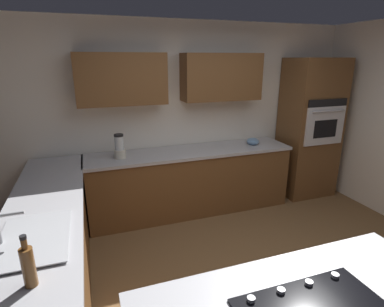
{
  "coord_description": "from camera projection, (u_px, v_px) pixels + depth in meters",
  "views": [
    {
      "loc": [
        1.38,
        2.03,
        2.1
      ],
      "look_at": [
        0.23,
        -1.3,
        0.99
      ],
      "focal_mm": 28.33,
      "sensor_mm": 36.0,
      "label": 1
    }
  ],
  "objects": [
    {
      "name": "ground_plane",
      "position": [
        259.0,
        289.0,
        2.89
      ],
      "size": [
        14.0,
        14.0,
        0.0
      ],
      "primitive_type": "plane",
      "color": "brown"
    },
    {
      "name": "wall_back",
      "position": [
        186.0,
        108.0,
        4.29
      ],
      "size": [
        6.0,
        0.44,
        2.6
      ],
      "color": "white",
      "rests_on": "ground"
    },
    {
      "name": "lower_cabinets_back",
      "position": [
        191.0,
        182.0,
        4.28
      ],
      "size": [
        2.8,
        0.6,
        0.86
      ],
      "primitive_type": "cube",
      "color": "brown",
      "rests_on": "ground"
    },
    {
      "name": "countertop_back",
      "position": [
        191.0,
        152.0,
        4.15
      ],
      "size": [
        2.84,
        0.64,
        0.04
      ],
      "primitive_type": "cube",
      "color": "#B2B2B7",
      "rests_on": "lower_cabinets_back"
    },
    {
      "name": "lower_cabinets_side",
      "position": [
        51.0,
        255.0,
        2.69
      ],
      "size": [
        0.6,
        2.9,
        0.86
      ],
      "primitive_type": "cube",
      "color": "brown",
      "rests_on": "ground"
    },
    {
      "name": "countertop_side",
      "position": [
        43.0,
        210.0,
        2.55
      ],
      "size": [
        0.64,
        2.94,
        0.04
      ],
      "primitive_type": "cube",
      "color": "#B2B2B7",
      "rests_on": "lower_cabinets_side"
    },
    {
      "name": "wall_oven",
      "position": [
        309.0,
        129.0,
        4.7
      ],
      "size": [
        0.8,
        0.66,
        2.12
      ],
      "color": "brown",
      "rests_on": "ground"
    },
    {
      "name": "sink_unit",
      "position": [
        33.0,
        238.0,
        2.09
      ],
      "size": [
        0.46,
        0.7,
        0.23
      ],
      "color": "#515456",
      "rests_on": "countertop_side"
    },
    {
      "name": "blender",
      "position": [
        120.0,
        148.0,
        3.79
      ],
      "size": [
        0.15,
        0.15,
        0.31
      ],
      "color": "beige",
      "rests_on": "countertop_back"
    },
    {
      "name": "mixing_bowl",
      "position": [
        253.0,
        141.0,
        4.41
      ],
      "size": [
        0.18,
        0.18,
        0.1
      ],
      "primitive_type": "ellipsoid",
      "color": "#668CB2",
      "rests_on": "countertop_back"
    },
    {
      "name": "dish_soap_bottle",
      "position": [
        28.0,
        266.0,
        1.64
      ],
      "size": [
        0.07,
        0.07,
        0.31
      ],
      "color": "brown",
      "rests_on": "countertop_side"
    }
  ]
}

